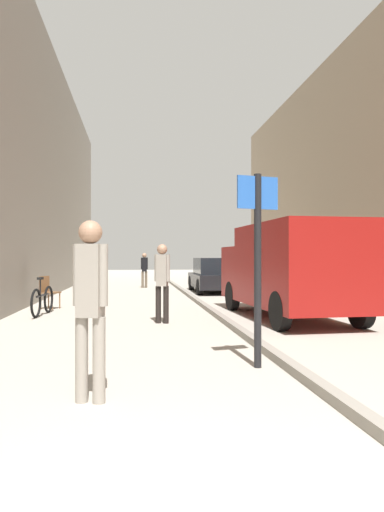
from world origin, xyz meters
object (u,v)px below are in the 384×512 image
Objects in this scene: street_sign_post at (258,252)px; parked_car at (214,275)px; pedestrian_mid_block at (144,268)px; bicycle_leaning at (42,300)px; cafe_chair_near_window at (48,290)px; pedestrian_main_foreground at (162,278)px; pedestrian_far_crossing at (90,297)px; delivery_van at (288,268)px.

parked_car is at bearing -110.21° from street_sign_post.
pedestrian_mid_block reaches higher than bicycle_leaning.
street_sign_post is at bearing 53.02° from cafe_chair_near_window.
parked_car reaches higher than bicycle_leaning.
parked_car is 8.09m from cafe_chair_near_window.
bicycle_leaning is (-3.98, 6.04, -1.16)m from street_sign_post.
street_sign_post is at bearing -96.90° from parked_car.
pedestrian_main_foreground is 4.42m from street_sign_post.
bicycle_leaning is 1.88× the size of cafe_chair_near_window.
pedestrian_mid_block reaches higher than cafe_chair_near_window.
pedestrian_mid_block is 9.23m from cafe_chair_near_window.
pedestrian_far_crossing reaches higher than bicycle_leaning.
pedestrian_main_foreground is 1.89× the size of cafe_chair_near_window.
street_sign_post reaches higher than parked_car.
delivery_van is 2.05× the size of street_sign_post.
street_sign_post reaches higher than cafe_chair_near_window.
pedestrian_main_foreground reaches higher than pedestrian_mid_block.
pedestrian_main_foreground is at bearing -106.66° from parked_car.
pedestrian_mid_block is 17.53m from pedestrian_far_crossing.
pedestrian_mid_block is at bearing 133.26° from parked_car.
bicycle_leaning is (-6.02, 1.30, -0.84)m from delivery_van.
pedestrian_main_foreground is 12.00m from pedestrian_mid_block.
bicycle_leaning is (-2.78, -10.23, -0.59)m from pedestrian_mid_block.
pedestrian_mid_block is (-0.16, 12.00, -0.05)m from pedestrian_main_foreground.
pedestrian_main_foreground is 0.95× the size of pedestrian_far_crossing.
pedestrian_far_crossing reaches higher than parked_car.
pedestrian_main_foreground reaches higher than bicycle_leaning.
pedestrian_mid_block is at bearing 103.40° from pedestrian_far_crossing.
pedestrian_mid_block is at bearing 80.66° from bicycle_leaning.
parked_car is (2.73, 8.87, -0.31)m from pedestrian_main_foreground.
bicycle_leaning is (-1.89, 7.28, -0.69)m from pedestrian_far_crossing.
parked_car is at bearing 158.26° from cafe_chair_near_window.
pedestrian_mid_block is 16.32m from street_sign_post.
pedestrian_far_crossing is 0.44× the size of parked_car.
pedestrian_main_foreground is 0.33× the size of delivery_van.
pedestrian_far_crossing is 7.55m from bicycle_leaning.
pedestrian_main_foreground is at bearing 67.79° from cafe_chair_near_window.
parked_car reaches higher than cafe_chair_near_window.
delivery_van is 6.22m from bicycle_leaning.
parked_car is 2.39× the size of bicycle_leaning.
pedestrian_main_foreground is 5.61m from pedestrian_far_crossing.
delivery_van is at bearing 26.43° from pedestrian_main_foreground.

